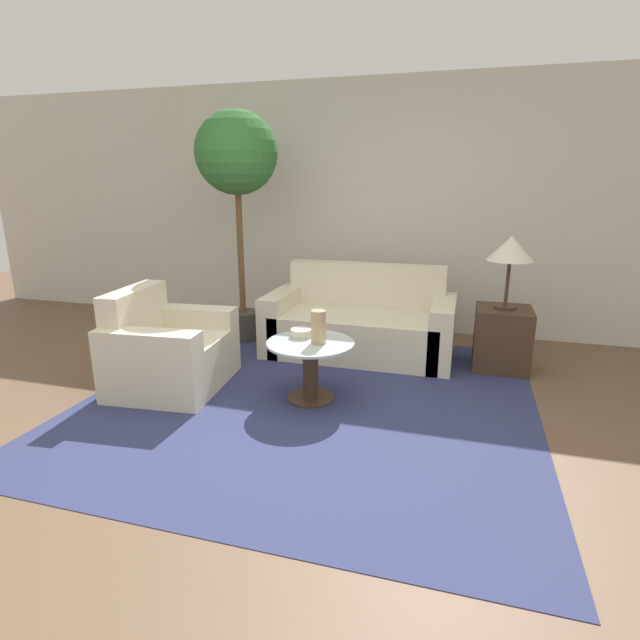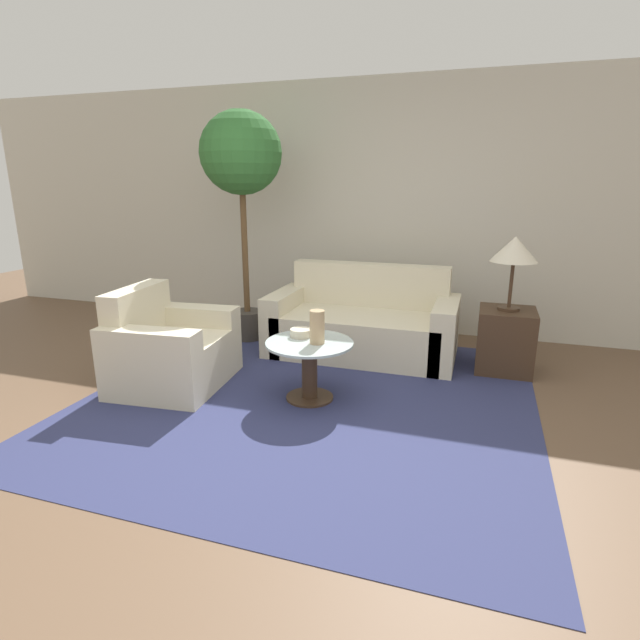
{
  "view_description": "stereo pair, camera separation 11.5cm",
  "coord_description": "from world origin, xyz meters",
  "px_view_note": "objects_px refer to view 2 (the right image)",
  "views": [
    {
      "loc": [
        1.02,
        -2.57,
        1.58
      ],
      "look_at": [
        -0.01,
        0.98,
        0.55
      ],
      "focal_mm": 28.0,
      "sensor_mm": 36.0,
      "label": 1
    },
    {
      "loc": [
        1.13,
        -2.53,
        1.58
      ],
      "look_at": [
        -0.01,
        0.98,
        0.55
      ],
      "focal_mm": 28.0,
      "sensor_mm": 36.0,
      "label": 2
    }
  ],
  "objects_px": {
    "vase": "(317,327)",
    "bowl": "(301,333)",
    "coffee_table": "(310,363)",
    "table_lamp": "(515,251)",
    "armchair": "(168,352)",
    "sofa_main": "(364,325)",
    "potted_plant": "(241,165)"
  },
  "relations": [
    {
      "from": "potted_plant",
      "to": "armchair",
      "type": "bearing_deg",
      "value": -93.19
    },
    {
      "from": "sofa_main",
      "to": "vase",
      "type": "relative_size",
      "value": 7.03
    },
    {
      "from": "bowl",
      "to": "sofa_main",
      "type": "bearing_deg",
      "value": 77.75
    },
    {
      "from": "potted_plant",
      "to": "vase",
      "type": "xyz_separation_m",
      "value": [
        1.17,
        -1.24,
        -1.16
      ]
    },
    {
      "from": "coffee_table",
      "to": "table_lamp",
      "type": "height_order",
      "value": "table_lamp"
    },
    {
      "from": "armchair",
      "to": "table_lamp",
      "type": "xyz_separation_m",
      "value": [
        2.58,
        1.14,
        0.77
      ]
    },
    {
      "from": "armchair",
      "to": "table_lamp",
      "type": "relative_size",
      "value": 1.6
    },
    {
      "from": "vase",
      "to": "bowl",
      "type": "bearing_deg",
      "value": 146.04
    },
    {
      "from": "sofa_main",
      "to": "potted_plant",
      "type": "height_order",
      "value": "potted_plant"
    },
    {
      "from": "sofa_main",
      "to": "table_lamp",
      "type": "bearing_deg",
      "value": -4.4
    },
    {
      "from": "armchair",
      "to": "vase",
      "type": "bearing_deg",
      "value": -92.83
    },
    {
      "from": "coffee_table",
      "to": "table_lamp",
      "type": "bearing_deg",
      "value": 37.82
    },
    {
      "from": "potted_plant",
      "to": "coffee_table",
      "type": "bearing_deg",
      "value": -47.94
    },
    {
      "from": "coffee_table",
      "to": "potted_plant",
      "type": "bearing_deg",
      "value": 132.06
    },
    {
      "from": "sofa_main",
      "to": "bowl",
      "type": "height_order",
      "value": "sofa_main"
    },
    {
      "from": "sofa_main",
      "to": "armchair",
      "type": "height_order",
      "value": "sofa_main"
    },
    {
      "from": "armchair",
      "to": "table_lamp",
      "type": "bearing_deg",
      "value": -71.08
    },
    {
      "from": "sofa_main",
      "to": "armchair",
      "type": "bearing_deg",
      "value": -136.57
    },
    {
      "from": "coffee_table",
      "to": "vase",
      "type": "distance_m",
      "value": 0.29
    },
    {
      "from": "armchair",
      "to": "bowl",
      "type": "height_order",
      "value": "armchair"
    },
    {
      "from": "sofa_main",
      "to": "bowl",
      "type": "distance_m",
      "value": 1.13
    },
    {
      "from": "bowl",
      "to": "table_lamp",
      "type": "bearing_deg",
      "value": 33.29
    },
    {
      "from": "coffee_table",
      "to": "bowl",
      "type": "height_order",
      "value": "bowl"
    },
    {
      "from": "vase",
      "to": "coffee_table",
      "type": "bearing_deg",
      "value": 167.87
    },
    {
      "from": "sofa_main",
      "to": "vase",
      "type": "bearing_deg",
      "value": -93.2
    },
    {
      "from": "armchair",
      "to": "potted_plant",
      "type": "bearing_deg",
      "value": -8.24
    },
    {
      "from": "armchair",
      "to": "potted_plant",
      "type": "relative_size",
      "value": 0.44
    },
    {
      "from": "vase",
      "to": "armchair",
      "type": "bearing_deg",
      "value": -177.78
    },
    {
      "from": "table_lamp",
      "to": "vase",
      "type": "distance_m",
      "value": 1.78
    },
    {
      "from": "coffee_table",
      "to": "bowl",
      "type": "bearing_deg",
      "value": 136.14
    },
    {
      "from": "potted_plant",
      "to": "vase",
      "type": "relative_size",
      "value": 9.12
    },
    {
      "from": "table_lamp",
      "to": "vase",
      "type": "xyz_separation_m",
      "value": [
        -1.33,
        -1.1,
        -0.46
      ]
    }
  ]
}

